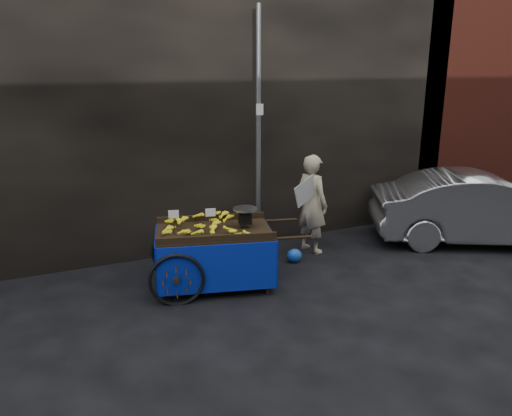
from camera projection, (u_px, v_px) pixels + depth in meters
name	position (u px, v px, depth m)	size (l,w,h in m)	color
ground	(275.00, 280.00, 7.47)	(80.00, 80.00, 0.00)	black
building_wall	(234.00, 98.00, 9.21)	(13.50, 2.00, 5.00)	black
street_pole	(258.00, 134.00, 8.17)	(0.12, 0.10, 4.00)	slate
banana_cart	(210.00, 236.00, 7.09)	(2.42, 1.51, 1.22)	black
vendor	(312.00, 204.00, 8.39)	(0.80, 0.71, 1.68)	tan
plastic_bag	(294.00, 256.00, 8.09)	(0.25, 0.20, 0.23)	blue
parked_car	(482.00, 208.00, 8.88)	(1.33, 3.81, 1.26)	silver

